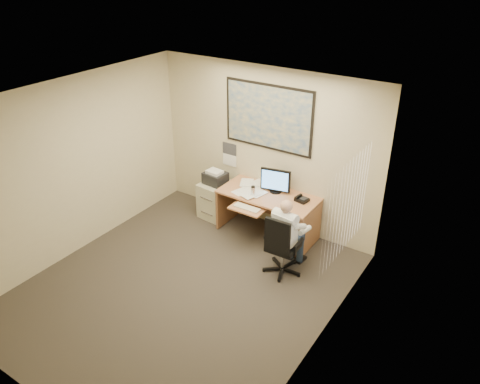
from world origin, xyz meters
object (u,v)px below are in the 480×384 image
Objects in this scene: desk at (286,216)px; person at (285,236)px; filing_cabinet at (216,196)px; office_chair at (281,256)px.

person reaches higher than desk.
filing_cabinet is (-1.41, 0.02, -0.07)m from desk.
person is at bearing -17.80° from filing_cabinet.
filing_cabinet is 0.75× the size of person.
filing_cabinet is 1.94m from person.
office_chair is at bearing -84.89° from person.
filing_cabinet is at bearing 179.23° from desk.
office_chair is (0.36, -0.81, -0.16)m from desk.
desk is 1.36× the size of person.
filing_cabinet is 0.91× the size of office_chair.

